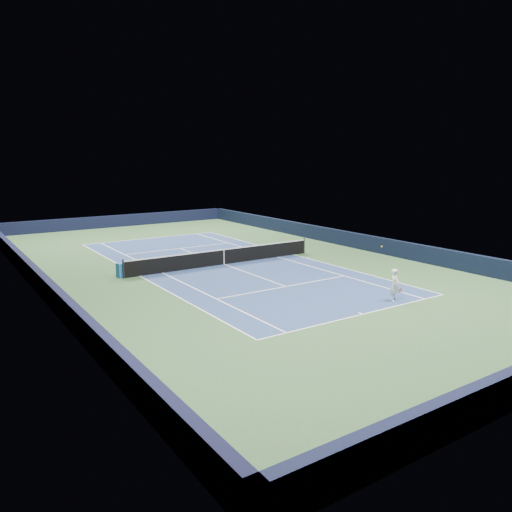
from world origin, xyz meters
TOP-DOWN VIEW (x-y plane):
  - ground at (0.00, 0.00)m, footprint 40.00×40.00m
  - wall_far at (0.00, 19.82)m, footprint 22.00×0.35m
  - wall_right at (10.82, 0.00)m, footprint 0.35×40.00m
  - wall_left at (-10.82, 0.00)m, footprint 0.35×40.00m
  - court_surface at (0.00, 0.00)m, footprint 10.97×23.77m
  - baseline_far at (0.00, 11.88)m, footprint 10.97×0.08m
  - baseline_near at (0.00, -11.88)m, footprint 10.97×0.08m
  - sideline_doubles_right at (5.49, 0.00)m, footprint 0.08×23.77m
  - sideline_doubles_left at (-5.49, 0.00)m, footprint 0.08×23.77m
  - sideline_singles_right at (4.12, 0.00)m, footprint 0.08×23.77m
  - sideline_singles_left at (-4.12, 0.00)m, footprint 0.08×23.77m
  - service_line_far at (0.00, 6.40)m, footprint 8.23×0.08m
  - service_line_near at (0.00, -6.40)m, footprint 8.23×0.08m
  - center_service_line at (0.00, 0.00)m, footprint 0.08×12.80m
  - center_mark_far at (0.00, 11.73)m, footprint 0.08×0.30m
  - center_mark_near at (0.00, -11.73)m, footprint 0.08×0.30m
  - tennis_net at (0.00, 0.00)m, footprint 12.90×0.10m
  - sponsor_cube at (-6.40, 0.30)m, footprint 0.59×0.51m
  - tennis_player at (2.71, -11.21)m, footprint 0.77×1.30m

SIDE VIEW (x-z plane):
  - ground at x=0.00m, z-range 0.00..0.00m
  - court_surface at x=0.00m, z-range 0.00..0.01m
  - baseline_far at x=0.00m, z-range 0.01..0.01m
  - baseline_near at x=0.00m, z-range 0.01..0.01m
  - sideline_doubles_right at x=5.49m, z-range 0.01..0.01m
  - sideline_doubles_left at x=-5.49m, z-range 0.01..0.01m
  - sideline_singles_right at x=4.12m, z-range 0.01..0.01m
  - sideline_singles_left at x=-4.12m, z-range 0.01..0.01m
  - service_line_far at x=0.00m, z-range 0.01..0.01m
  - service_line_near at x=0.00m, z-range 0.01..0.01m
  - center_service_line at x=0.00m, z-range 0.01..0.01m
  - center_mark_far at x=0.00m, z-range 0.01..0.01m
  - center_mark_near at x=0.00m, z-range 0.01..0.01m
  - sponsor_cube at x=-6.40m, z-range 0.00..0.81m
  - tennis_net at x=0.00m, z-range -0.03..1.04m
  - wall_far at x=0.00m, z-range 0.00..1.10m
  - wall_right at x=10.82m, z-range 0.00..1.10m
  - wall_left at x=-10.82m, z-range 0.00..1.10m
  - tennis_player at x=2.71m, z-range -0.46..1.98m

